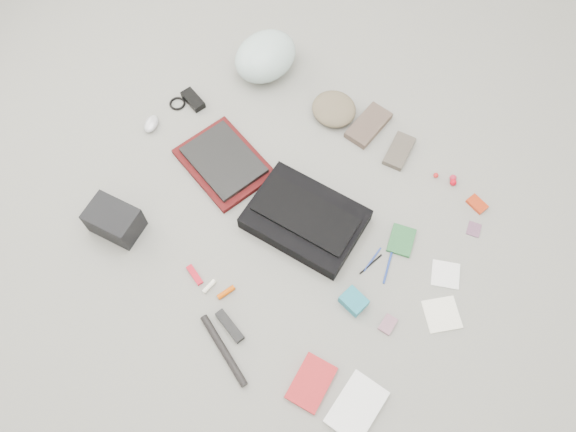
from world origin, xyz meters
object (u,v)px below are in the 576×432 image
Objects in this scene: book_red at (311,383)px; laptop at (224,160)px; messenger_bag at (305,219)px; accordion_wallet at (354,301)px; bike_helmet at (265,56)px; camera_bag at (114,220)px.

laptop is at bearing 140.68° from book_red.
messenger_bag is 0.39m from accordion_wallet.
book_red is 0.35m from accordion_wallet.
bike_helmet is 1.56× the size of camera_bag.
camera_bag reaches higher than accordion_wallet.
book_red is (0.98, -1.09, -0.08)m from bike_helmet.
camera_bag is at bearing 170.71° from book_red.
messenger_bag is 2.26× the size of camera_bag.
accordion_wallet reaches higher than book_red.
book_red is (1.00, -0.07, -0.06)m from camera_bag.
accordion_wallet is at bearing -30.69° from messenger_bag.
laptop reaches higher than accordion_wallet.
messenger_bag is at bearing 11.98° from laptop.
laptop is 0.52m from camera_bag.
bike_helmet reaches higher than camera_bag.
accordion_wallet is at bearing 90.36° from book_red.
messenger_bag reaches higher than book_red.
bike_helmet is (-0.16, 0.53, 0.06)m from laptop.
laptop is at bearing 176.37° from accordion_wallet.
bike_helmet is at bearing 133.62° from messenger_bag.
messenger_bag is at bearing -33.27° from bike_helmet.
accordion_wallet is (0.79, -0.21, -0.01)m from laptop.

